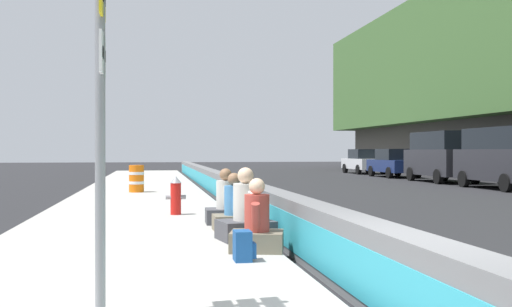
{
  "coord_description": "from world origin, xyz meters",
  "views": [
    {
      "loc": [
        -4.93,
        2.25,
        1.59
      ],
      "look_at": [
        6.86,
        0.22,
        1.54
      ],
      "focal_mm": 42.07,
      "sensor_mm": 36.0,
      "label": 1
    }
  ],
  "objects_px": {
    "parked_car_midline": "(442,156)",
    "parked_car_farther": "(364,161)",
    "seated_person_foreground": "(257,228)",
    "backpack": "(243,246)",
    "seated_person_middle": "(246,217)",
    "fire_hydrant": "(176,195)",
    "seated_person_far": "(226,206)",
    "construction_barrel": "(136,178)",
    "route_sign_post": "(101,78)",
    "seated_person_rear": "(234,212)",
    "parked_car_fourth": "(505,157)",
    "parked_car_far": "(394,163)"
  },
  "relations": [
    {
      "from": "construction_barrel",
      "to": "parked_car_fourth",
      "type": "height_order",
      "value": "parked_car_fourth"
    },
    {
      "from": "fire_hydrant",
      "to": "parked_car_farther",
      "type": "relative_size",
      "value": 0.2
    },
    {
      "from": "seated_person_far",
      "to": "backpack",
      "type": "height_order",
      "value": "seated_person_far"
    },
    {
      "from": "route_sign_post",
      "to": "seated_person_rear",
      "type": "relative_size",
      "value": 3.42
    },
    {
      "from": "fire_hydrant",
      "to": "construction_barrel",
      "type": "bearing_deg",
      "value": 7.97
    },
    {
      "from": "seated_person_rear",
      "to": "seated_person_foreground",
      "type": "bearing_deg",
      "value": -179.37
    },
    {
      "from": "construction_barrel",
      "to": "parked_car_farther",
      "type": "distance_m",
      "value": 23.91
    },
    {
      "from": "seated_person_rear",
      "to": "seated_person_far",
      "type": "height_order",
      "value": "seated_person_far"
    },
    {
      "from": "route_sign_post",
      "to": "seated_person_foreground",
      "type": "distance_m",
      "value": 4.1
    },
    {
      "from": "parked_car_midline",
      "to": "seated_person_far",
      "type": "bearing_deg",
      "value": 141.55
    },
    {
      "from": "seated_person_foreground",
      "to": "parked_car_farther",
      "type": "height_order",
      "value": "parked_car_farther"
    },
    {
      "from": "seated_person_far",
      "to": "construction_barrel",
      "type": "bearing_deg",
      "value": 11.82
    },
    {
      "from": "fire_hydrant",
      "to": "parked_car_midline",
      "type": "bearing_deg",
      "value": -43.77
    },
    {
      "from": "parked_car_midline",
      "to": "parked_car_farther",
      "type": "distance_m",
      "value": 11.72
    },
    {
      "from": "seated_person_middle",
      "to": "parked_car_far",
      "type": "height_order",
      "value": "parked_car_far"
    },
    {
      "from": "fire_hydrant",
      "to": "seated_person_middle",
      "type": "distance_m",
      "value": 4.21
    },
    {
      "from": "seated_person_middle",
      "to": "fire_hydrant",
      "type": "bearing_deg",
      "value": 13.4
    },
    {
      "from": "parked_car_far",
      "to": "construction_barrel",
      "type": "bearing_deg",
      "value": 130.37
    },
    {
      "from": "seated_person_foreground",
      "to": "parked_car_midline",
      "type": "bearing_deg",
      "value": -33.28
    },
    {
      "from": "backpack",
      "to": "seated_person_middle",
      "type": "bearing_deg",
      "value": -9.7
    },
    {
      "from": "seated_person_foreground",
      "to": "seated_person_rear",
      "type": "xyz_separation_m",
      "value": [
        2.29,
        0.03,
        -0.0
      ]
    },
    {
      "from": "fire_hydrant",
      "to": "seated_person_foreground",
      "type": "xyz_separation_m",
      "value": [
        -5.2,
        -0.97,
        -0.12
      ]
    },
    {
      "from": "seated_person_foreground",
      "to": "seated_person_middle",
      "type": "bearing_deg",
      "value": -0.22
    },
    {
      "from": "parked_car_far",
      "to": "parked_car_farther",
      "type": "bearing_deg",
      "value": -2.06
    },
    {
      "from": "backpack",
      "to": "seated_person_foreground",
      "type": "bearing_deg",
      "value": -22.66
    },
    {
      "from": "seated_person_far",
      "to": "parked_car_midline",
      "type": "xyz_separation_m",
      "value": [
        16.38,
        -13.01,
        0.87
      ]
    },
    {
      "from": "seated_person_far",
      "to": "parked_car_fourth",
      "type": "relative_size",
      "value": 0.21
    },
    {
      "from": "parked_car_midline",
      "to": "route_sign_post",
      "type": "bearing_deg",
      "value": 146.96
    },
    {
      "from": "fire_hydrant",
      "to": "backpack",
      "type": "height_order",
      "value": "fire_hydrant"
    },
    {
      "from": "parked_car_fourth",
      "to": "seated_person_foreground",
      "type": "bearing_deg",
      "value": 137.55
    },
    {
      "from": "route_sign_post",
      "to": "construction_barrel",
      "type": "height_order",
      "value": "route_sign_post"
    },
    {
      "from": "seated_person_foreground",
      "to": "backpack",
      "type": "xyz_separation_m",
      "value": [
        -0.75,
        0.31,
        -0.14
      ]
    },
    {
      "from": "seated_person_rear",
      "to": "route_sign_post",
      "type": "bearing_deg",
      "value": 160.65
    },
    {
      "from": "route_sign_post",
      "to": "fire_hydrant",
      "type": "xyz_separation_m",
      "value": [
        8.36,
        -0.97,
        -1.65
      ]
    },
    {
      "from": "seated_person_middle",
      "to": "backpack",
      "type": "xyz_separation_m",
      "value": [
        -1.85,
        0.32,
        -0.18
      ]
    },
    {
      "from": "parked_car_fourth",
      "to": "seated_person_rear",
      "type": "bearing_deg",
      "value": 132.42
    },
    {
      "from": "parked_car_fourth",
      "to": "parked_car_midline",
      "type": "xyz_separation_m",
      "value": [
        5.67,
        -0.09,
        0.0
      ]
    },
    {
      "from": "seated_person_rear",
      "to": "parked_car_midline",
      "type": "bearing_deg",
      "value": -36.65
    },
    {
      "from": "seated_person_far",
      "to": "parked_car_fourth",
      "type": "bearing_deg",
      "value": -50.34
    },
    {
      "from": "seated_person_middle",
      "to": "seated_person_rear",
      "type": "xyz_separation_m",
      "value": [
        1.18,
        0.03,
        -0.04
      ]
    },
    {
      "from": "seated_person_far",
      "to": "route_sign_post",
      "type": "bearing_deg",
      "value": 163.85
    },
    {
      "from": "construction_barrel",
      "to": "seated_person_rear",
      "type": "bearing_deg",
      "value": -169.21
    },
    {
      "from": "fire_hydrant",
      "to": "seated_person_middle",
      "type": "bearing_deg",
      "value": -166.6
    },
    {
      "from": "fire_hydrant",
      "to": "seated_person_foreground",
      "type": "height_order",
      "value": "seated_person_foreground"
    },
    {
      "from": "backpack",
      "to": "construction_barrel",
      "type": "height_order",
      "value": "construction_barrel"
    },
    {
      "from": "seated_person_foreground",
      "to": "seated_person_rear",
      "type": "relative_size",
      "value": 1.01
    },
    {
      "from": "seated_person_middle",
      "to": "seated_person_far",
      "type": "relative_size",
      "value": 1.07
    },
    {
      "from": "parked_car_fourth",
      "to": "backpack",
      "type": "bearing_deg",
      "value": 138.34
    },
    {
      "from": "backpack",
      "to": "construction_barrel",
      "type": "bearing_deg",
      "value": 7.25
    },
    {
      "from": "route_sign_post",
      "to": "seated_person_rear",
      "type": "bearing_deg",
      "value": -19.35
    }
  ]
}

